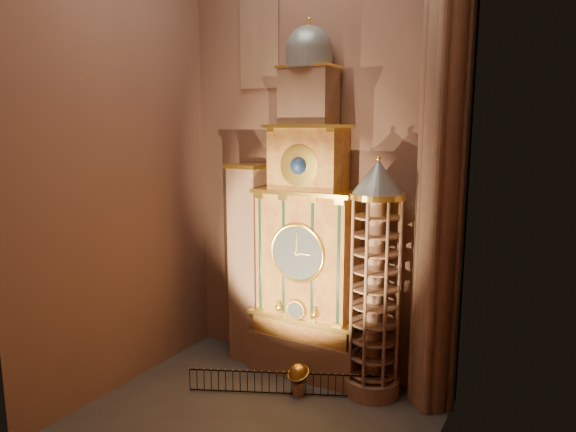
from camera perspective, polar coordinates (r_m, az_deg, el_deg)
The scene contains 11 objects.
floor at distance 22.90m, azimuth -4.12°, elevation -21.81°, with size 14.00×14.00×0.00m, color #383330.
wall_back at distance 24.71m, azimuth 3.34°, elevation 7.50°, with size 22.00×22.00×0.00m, color #865848.
wall_left at distance 24.13m, azimuth -18.54°, elevation 6.95°, with size 22.00×22.00×0.00m, color #865848.
wall_right at distance 16.65m, azimuth 16.00°, elevation 5.97°, with size 22.00×22.00×0.00m, color #865848.
astronomical_clock at distance 24.36m, azimuth 2.16°, elevation -2.80°, with size 5.60×2.41×16.70m.
portrait_tower at distance 26.43m, azimuth -4.43°, elevation -5.22°, with size 1.80×1.60×10.20m.
stair_turret at distance 23.14m, azimuth 9.62°, elevation -7.23°, with size 2.50×2.50×10.80m.
gothic_pier at distance 21.71m, azimuth 16.83°, elevation 6.77°, with size 2.04×2.04×22.00m.
stained_glass_window at distance 26.56m, azimuth -3.20°, elevation 19.58°, with size 2.20×0.14×5.20m.
celestial_globe at distance 24.29m, azimuth 1.15°, elevation -17.40°, with size 1.21×1.16×1.48m.
iron_railing at distance 24.39m, azimuth -0.06°, elevation -18.13°, with size 8.19×3.83×1.05m.
Camera 1 is at (10.91, -16.15, 12.03)m, focal length 32.00 mm.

